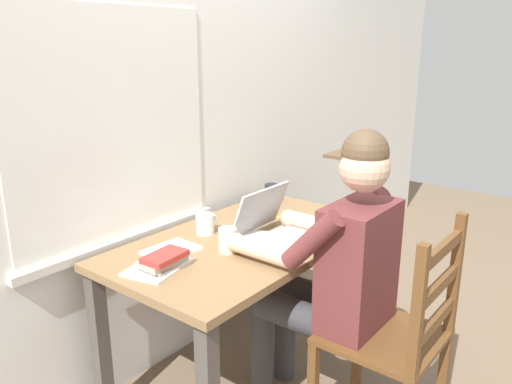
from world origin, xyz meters
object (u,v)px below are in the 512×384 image
object	(u,v)px
desk	(246,259)
wooden_chair	(396,339)
seated_person	(334,266)
coffee_mug_white	(228,240)
computer_mouse	(319,223)
laptop	(277,228)
coffee_mug_dark	(272,193)
book_stack_main	(164,261)
coffee_mug_spare	(206,224)
landscape_photo_print	(265,218)

from	to	relation	value
desk	wooden_chair	distance (m)	0.73
seated_person	coffee_mug_white	xyz separation A→B (m)	(-0.19, 0.39, 0.08)
desk	computer_mouse	size ratio (longest dim) A/B	12.68
laptop	coffee_mug_dark	world-z (taller)	laptop
laptop	book_stack_main	distance (m)	0.55
seated_person	coffee_mug_spare	bearing A→B (deg)	98.86
laptop	book_stack_main	world-z (taller)	laptop
book_stack_main	computer_mouse	bearing A→B (deg)	-15.52
landscape_photo_print	book_stack_main	bearing A→B (deg)	-161.05
seated_person	book_stack_main	world-z (taller)	seated_person
desk	seated_person	bearing A→B (deg)	-86.37
seated_person	wooden_chair	distance (m)	0.36
seated_person	coffee_mug_dark	xyz separation A→B (m)	(0.47, 0.65, 0.08)
computer_mouse	laptop	bearing A→B (deg)	165.62
computer_mouse	coffee_mug_dark	xyz separation A→B (m)	(0.17, 0.40, 0.03)
computer_mouse	seated_person	bearing A→B (deg)	-139.61
desk	coffee_mug_dark	bearing A→B (deg)	24.26
coffee_mug_spare	landscape_photo_print	xyz separation A→B (m)	(0.33, -0.08, -0.04)
desk	book_stack_main	xyz separation A→B (m)	(-0.45, 0.04, 0.14)
seated_person	coffee_mug_white	world-z (taller)	seated_person
seated_person	laptop	size ratio (longest dim) A/B	3.81
computer_mouse	landscape_photo_print	bearing A→B (deg)	102.37
coffee_mug_spare	landscape_photo_print	world-z (taller)	coffee_mug_spare
seated_person	landscape_photo_print	distance (m)	0.58
wooden_chair	coffee_mug_white	xyz separation A→B (m)	(-0.19, 0.67, 0.30)
coffee_mug_white	landscape_photo_print	distance (m)	0.46
wooden_chair	coffee_mug_dark	xyz separation A→B (m)	(0.47, 0.94, 0.30)
desk	landscape_photo_print	xyz separation A→B (m)	(0.27, 0.10, 0.10)
seated_person	book_stack_main	distance (m)	0.67
desk	wooden_chair	bearing A→B (deg)	-87.80
wooden_chair	coffee_mug_white	distance (m)	0.76
coffee_mug_white	coffee_mug_dark	xyz separation A→B (m)	(0.66, 0.26, -0.00)
seated_person	coffee_mug_spare	distance (m)	0.63
desk	wooden_chair	world-z (taller)	wooden_chair
coffee_mug_spare	wooden_chair	bearing A→B (deg)	-83.89
seated_person	computer_mouse	size ratio (longest dim) A/B	12.58
desk	book_stack_main	distance (m)	0.47
coffee_mug_white	coffee_mug_spare	xyz separation A→B (m)	(0.10, 0.22, -0.01)
landscape_photo_print	wooden_chair	bearing A→B (deg)	-92.29
computer_mouse	landscape_photo_print	world-z (taller)	computer_mouse
desk	coffee_mug_white	world-z (taller)	coffee_mug_white
desk	coffee_mug_white	distance (m)	0.23
computer_mouse	book_stack_main	distance (m)	0.80
desk	coffee_mug_white	xyz separation A→B (m)	(-0.17, -0.04, 0.15)
coffee_mug_dark	coffee_mug_spare	bearing A→B (deg)	-175.87
seated_person	coffee_mug_spare	size ratio (longest dim) A/B	10.39
wooden_chair	laptop	bearing A→B (deg)	85.34
wooden_chair	laptop	distance (m)	0.67
laptop	book_stack_main	xyz separation A→B (m)	(-0.52, 0.15, -0.02)
desk	book_stack_main	bearing A→B (deg)	175.19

